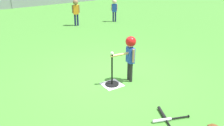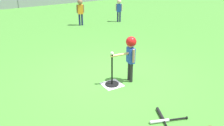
% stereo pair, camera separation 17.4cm
% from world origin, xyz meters
% --- Properties ---
extents(ground_plane, '(60.00, 60.00, 0.00)m').
position_xyz_m(ground_plane, '(0.00, 0.00, 0.00)').
color(ground_plane, '#478C33').
extents(home_plate, '(0.44, 0.44, 0.01)m').
position_xyz_m(home_plate, '(-0.17, -0.28, 0.00)').
color(home_plate, white).
rests_on(home_plate, ground_plane).
extents(batting_tee, '(0.32, 0.32, 0.75)m').
position_xyz_m(batting_tee, '(-0.17, -0.28, 0.12)').
color(batting_tee, black).
rests_on(batting_tee, ground_plane).
extents(baseball_on_tee, '(0.07, 0.07, 0.07)m').
position_xyz_m(baseball_on_tee, '(-0.17, -0.28, 0.78)').
color(baseball_on_tee, white).
rests_on(baseball_on_tee, batting_tee).
extents(batter_child, '(0.63, 0.32, 1.11)m').
position_xyz_m(batter_child, '(0.30, -0.33, 0.79)').
color(batter_child, '#262626').
rests_on(batter_child, ground_plane).
extents(fielder_deep_center, '(0.32, 0.22, 1.12)m').
position_xyz_m(fielder_deep_center, '(1.48, 5.15, 0.72)').
color(fielder_deep_center, '#191E4C').
rests_on(fielder_deep_center, ground_plane).
extents(fielder_near_right, '(0.26, 0.21, 1.02)m').
position_xyz_m(fielder_near_right, '(3.25, 4.86, 0.66)').
color(fielder_near_right, '#191E4C').
rests_on(fielder_near_right, ground_plane).
extents(spare_bat_silver, '(0.70, 0.29, 0.06)m').
position_xyz_m(spare_bat_silver, '(-0.10, -1.99, 0.03)').
color(spare_bat_silver, silver).
rests_on(spare_bat_silver, ground_plane).
extents(spare_bat_black, '(0.34, 0.68, 0.06)m').
position_xyz_m(spare_bat_black, '(-0.04, -1.85, 0.03)').
color(spare_bat_black, black).
rests_on(spare_bat_black, ground_plane).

